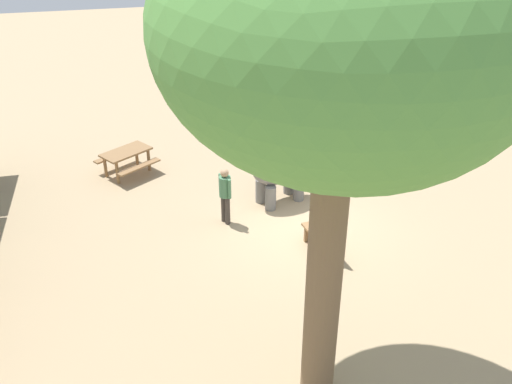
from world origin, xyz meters
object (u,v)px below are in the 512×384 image
wooden_bench (323,235)px  shade_tree_main (342,34)px  elephant (288,165)px  picnic_table_near (126,157)px  person_handler (225,192)px

wooden_bench → shade_tree_main: bearing=151.1°
elephant → shade_tree_main: size_ratio=0.28×
shade_tree_main → picnic_table_near: size_ratio=4.13×
wooden_bench → picnic_table_near: size_ratio=0.70×
person_handler → picnic_table_near: 4.35m
elephant → person_handler: elephant is taller
elephant → wooden_bench: 2.84m
shade_tree_main → picnic_table_near: bearing=17.8°
elephant → shade_tree_main: shade_tree_main is taller
elephant → shade_tree_main: bearing=-120.9°
person_handler → shade_tree_main: bearing=-109.3°
shade_tree_main → picnic_table_near: (9.58, 3.07, -5.94)m
picnic_table_near → person_handler: bearing=90.8°
person_handler → shade_tree_main: (-6.03, -0.58, 5.58)m
shade_tree_main → picnic_table_near: shade_tree_main is taller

